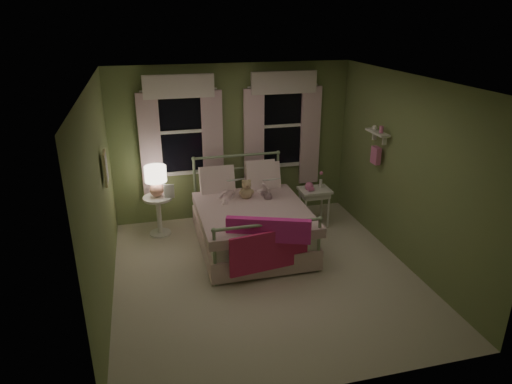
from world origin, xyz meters
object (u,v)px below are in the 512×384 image
object	(u,v)px
child_left	(226,179)
nightstand_left	(159,210)
bed	(251,222)
child_right	(261,179)
table_lamp	(156,178)
nightstand_right	(314,195)
teddy_bear	(246,190)

from	to	relation	value
child_left	nightstand_left	world-z (taller)	child_left
bed	child_left	bearing A→B (deg)	123.42
child_right	nightstand_left	world-z (taller)	child_right
table_lamp	nightstand_right	distance (m)	2.56
table_lamp	nightstand_right	world-z (taller)	table_lamp
child_right	nightstand_right	size ratio (longest dim) A/B	1.03
table_lamp	nightstand_right	xyz separation A→B (m)	(2.51, -0.29, -0.40)
child_left	child_right	world-z (taller)	child_left
child_left	table_lamp	size ratio (longest dim) A/B	1.53
bed	teddy_bear	size ratio (longest dim) A/B	6.29
bed	nightstand_left	distance (m)	1.51
child_right	teddy_bear	size ratio (longest dim) A/B	2.03
child_right	teddy_bear	bearing A→B (deg)	24.42
table_lamp	nightstand_right	size ratio (longest dim) A/B	0.77
teddy_bear	nightstand_right	size ratio (longest dim) A/B	0.51
nightstand_left	child_right	bearing A→B (deg)	-9.67
bed	nightstand_right	xyz separation A→B (m)	(1.18, 0.41, 0.17)
child_right	nightstand_left	distance (m)	1.70
teddy_bear	nightstand_right	distance (m)	1.22
bed	child_right	bearing A→B (deg)	57.61
nightstand_left	table_lamp	bearing A→B (deg)	-45.00
bed	table_lamp	size ratio (longest dim) A/B	4.12
child_left	table_lamp	world-z (taller)	child_left
child_right	table_lamp	distance (m)	1.63
bed	child_left	distance (m)	0.77
bed	nightstand_right	bearing A→B (deg)	19.37
bed	child_right	world-z (taller)	child_right
nightstand_left	nightstand_right	distance (m)	2.53
child_left	teddy_bear	bearing A→B (deg)	167.41
bed	table_lamp	bearing A→B (deg)	152.11
bed	child_left	world-z (taller)	child_left
bed	child_left	size ratio (longest dim) A/B	2.69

